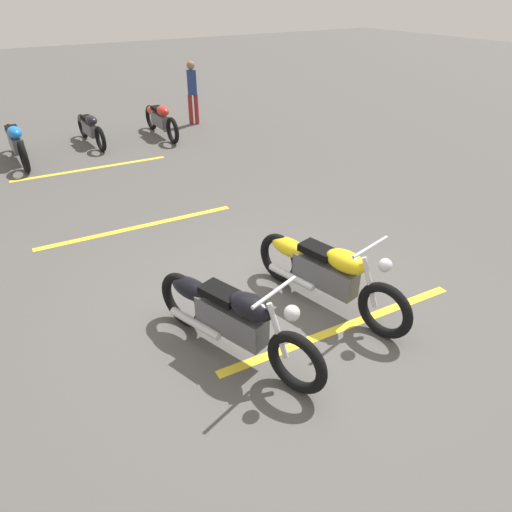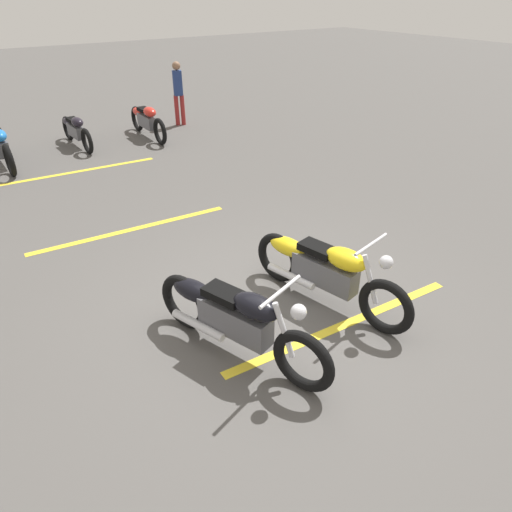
{
  "view_description": "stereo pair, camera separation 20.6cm",
  "coord_description": "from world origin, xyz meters",
  "px_view_note": "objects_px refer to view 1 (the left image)",
  "views": [
    {
      "loc": [
        -3.69,
        2.47,
        3.41
      ],
      "look_at": [
        0.26,
        0.0,
        0.65
      ],
      "focal_mm": 32.42,
      "sensor_mm": 36.0,
      "label": 1
    },
    {
      "loc": [
        -3.58,
        2.64,
        3.41
      ],
      "look_at": [
        0.26,
        0.0,
        0.65
      ],
      "focal_mm": 32.42,
      "sensor_mm": 36.0,
      "label": 2
    }
  ],
  "objects_px": {
    "motorcycle_row_far_left": "(160,119)",
    "bystander_near_row": "(192,90)",
    "motorcycle_row_left": "(90,127)",
    "motorcycle_bright_foreground": "(324,271)",
    "motorcycle_row_center": "(16,141)",
    "motorcycle_dark_foreground": "(230,317)"
  },
  "relations": [
    {
      "from": "motorcycle_row_left",
      "to": "motorcycle_row_center",
      "type": "bearing_deg",
      "value": -77.22
    },
    {
      "from": "motorcycle_bright_foreground",
      "to": "motorcycle_row_far_left",
      "type": "height_order",
      "value": "motorcycle_bright_foreground"
    },
    {
      "from": "motorcycle_dark_foreground",
      "to": "bystander_near_row",
      "type": "height_order",
      "value": "bystander_near_row"
    },
    {
      "from": "motorcycle_row_center",
      "to": "motorcycle_dark_foreground",
      "type": "bearing_deg",
      "value": 6.25
    },
    {
      "from": "motorcycle_row_left",
      "to": "bystander_near_row",
      "type": "xyz_separation_m",
      "value": [
        0.35,
        -2.93,
        0.52
      ]
    },
    {
      "from": "motorcycle_dark_foreground",
      "to": "motorcycle_row_far_left",
      "type": "height_order",
      "value": "motorcycle_dark_foreground"
    },
    {
      "from": "motorcycle_row_far_left",
      "to": "motorcycle_row_left",
      "type": "distance_m",
      "value": 1.73
    },
    {
      "from": "motorcycle_dark_foreground",
      "to": "bystander_near_row",
      "type": "bearing_deg",
      "value": 138.52
    },
    {
      "from": "motorcycle_row_left",
      "to": "motorcycle_row_center",
      "type": "relative_size",
      "value": 0.88
    },
    {
      "from": "motorcycle_row_left",
      "to": "motorcycle_row_center",
      "type": "height_order",
      "value": "motorcycle_row_center"
    },
    {
      "from": "bystander_near_row",
      "to": "motorcycle_row_center",
      "type": "bearing_deg",
      "value": 118.82
    },
    {
      "from": "motorcycle_bright_foreground",
      "to": "motorcycle_row_far_left",
      "type": "bearing_deg",
      "value": 159.73
    },
    {
      "from": "motorcycle_row_left",
      "to": "bystander_near_row",
      "type": "height_order",
      "value": "bystander_near_row"
    },
    {
      "from": "motorcycle_row_left",
      "to": "motorcycle_row_center",
      "type": "distance_m",
      "value": 1.77
    },
    {
      "from": "motorcycle_row_far_left",
      "to": "motorcycle_row_left",
      "type": "relative_size",
      "value": 1.09
    },
    {
      "from": "motorcycle_row_far_left",
      "to": "bystander_near_row",
      "type": "xyz_separation_m",
      "value": [
        0.59,
        -1.22,
        0.49
      ]
    },
    {
      "from": "motorcycle_bright_foreground",
      "to": "bystander_near_row",
      "type": "xyz_separation_m",
      "value": [
        8.49,
        -2.31,
        0.46
      ]
    },
    {
      "from": "motorcycle_bright_foreground",
      "to": "bystander_near_row",
      "type": "relative_size",
      "value": 1.34
    },
    {
      "from": "motorcycle_row_left",
      "to": "motorcycle_bright_foreground",
      "type": "bearing_deg",
      "value": 1.94
    },
    {
      "from": "motorcycle_bright_foreground",
      "to": "motorcycle_row_far_left",
      "type": "xyz_separation_m",
      "value": [
        7.9,
        -1.09,
        -0.03
      ]
    },
    {
      "from": "bystander_near_row",
      "to": "motorcycle_bright_foreground",
      "type": "bearing_deg",
      "value": -176.35
    },
    {
      "from": "motorcycle_bright_foreground",
      "to": "bystander_near_row",
      "type": "distance_m",
      "value": 8.81
    }
  ]
}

